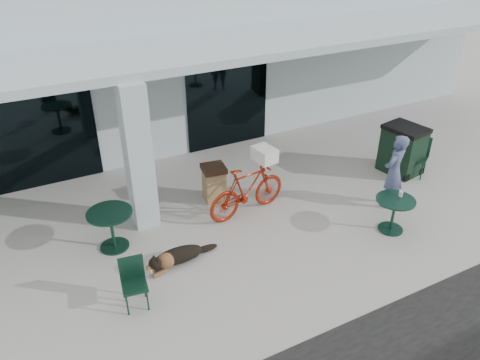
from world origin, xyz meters
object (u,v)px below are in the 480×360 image
cafe_table_near (112,230)px  cafe_chair_far_a (401,156)px  person (394,172)px  wheeled_bin (402,149)px  cafe_chair_near (134,285)px  bicycle (247,190)px  cafe_table_far (393,215)px  trash_receptacle (214,183)px  cafe_chair_far_b (418,157)px  dog (179,255)px

cafe_table_near → cafe_chair_far_a: 7.33m
person → wheeled_bin: 1.77m
cafe_chair_far_a → wheeled_bin: 0.18m
cafe_chair_near → person: 6.05m
bicycle → cafe_table_far: size_ratio=2.43×
cafe_table_near → trash_receptacle: (2.53, 0.70, 0.02)m
cafe_table_near → cafe_chair_near: size_ratio=0.97×
cafe_table_far → cafe_chair_near: bearing=176.6°
cafe_chair_near → cafe_chair_far_a: (7.39, 1.53, -0.02)m
cafe_table_near → cafe_chair_far_a: bearing=-1.9°
cafe_chair_far_a → cafe_table_near: bearing=171.6°
person → bicycle: bearing=-41.4°
bicycle → cafe_table_near: size_ratio=2.19×
cafe_chair_far_b → wheeled_bin: bearing=-179.1°
bicycle → wheeled_bin: size_ratio=1.56×
bicycle → cafe_chair_near: bicycle is taller
person → wheeled_bin: bearing=-161.2°
cafe_chair_far_b → trash_receptacle: cafe_chair_far_b is taller
person → wheeled_bin: size_ratio=1.39×
dog → person: 5.04m
cafe_chair_far_a → wheeled_bin: bearing=-68.1°
bicycle → dog: bicycle is taller
cafe_chair_far_b → trash_receptacle: (-5.02, 1.29, -0.06)m
bicycle → person: size_ratio=1.12×
cafe_chair_far_b → person: bearing=-96.3°
dog → cafe_table_far: cafe_table_far is taller
bicycle → cafe_table_near: bicycle is taller
cafe_table_near → trash_receptacle: 2.62m
cafe_table_far → cafe_chair_far_a: cafe_chair_far_a is taller
cafe_table_near → cafe_chair_far_a: cafe_chair_far_a is taller
wheeled_bin → cafe_chair_near: bearing=-178.3°
person → cafe_chair_far_a: bearing=-161.0°
cafe_table_near → trash_receptacle: trash_receptacle is taller
dog → cafe_chair_far_b: bearing=-9.3°
cafe_chair_far_b → person: size_ratio=0.58×
cafe_table_far → cafe_chair_far_a: bearing=42.9°
dog → cafe_chair_near: size_ratio=1.21×
bicycle → cafe_chair_near: (-3.01, -1.64, -0.13)m
cafe_chair_near → cafe_table_far: 5.40m
dog → cafe_chair_far_a: 6.40m
dog → cafe_chair_far_b: cafe_chair_far_b is taller
dog → trash_receptacle: trash_receptacle is taller
bicycle → trash_receptacle: bearing=17.9°
wheeled_bin → cafe_table_far: bearing=-147.2°
cafe_table_near → cafe_table_far: bearing=-21.5°
cafe_table_near → cafe_chair_far_b: bearing=-4.5°
bicycle → cafe_table_far: bicycle is taller
bicycle → trash_receptacle: size_ratio=2.22×
dog → cafe_table_near: bearing=120.0°
cafe_chair_far_b → trash_receptacle: size_ratio=1.14×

